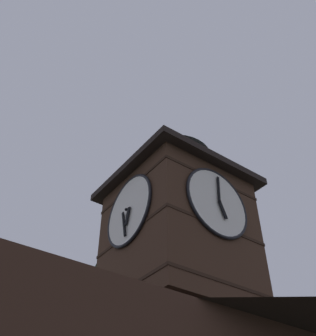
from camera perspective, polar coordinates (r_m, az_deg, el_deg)
clock_tower at (r=14.30m, az=2.73°, el=-8.43°), size 4.59×4.59×7.41m
flying_bird_high at (r=22.98m, az=8.01°, el=-3.55°), size 0.59×0.65×0.14m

